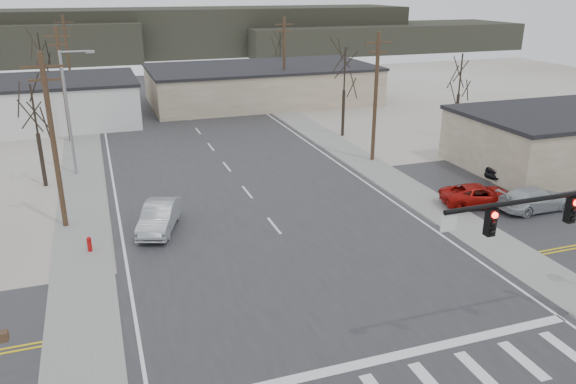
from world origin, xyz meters
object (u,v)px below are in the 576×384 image
object	(u,v)px
fire_hydrant	(89,244)
car_parked_dark_a	(512,169)
car_far_a	(199,90)
car_parked_dark_b	(537,163)
car_parked_red	(480,195)
sedan_crossing	(159,217)
car_parked_silver	(536,199)
car_far_b	(105,82)

from	to	relation	value
fire_hydrant	car_parked_dark_a	distance (m)	29.23
car_far_a	car_parked_dark_b	bearing A→B (deg)	110.55
fire_hydrant	car_parked_red	world-z (taller)	car_parked_red
car_far_a	car_parked_red	size ratio (longest dim) A/B	1.11
sedan_crossing	car_parked_dark_a	xyz separation A→B (m)	(25.27, 0.97, -0.08)
fire_hydrant	car_parked_dark_b	bearing A→B (deg)	5.76
fire_hydrant	car_far_a	bearing A→B (deg)	71.97
car_parked_red	car_parked_silver	distance (m)	3.32
car_parked_dark_b	car_far_a	bearing A→B (deg)	34.98
car_parked_dark_a	car_parked_dark_b	xyz separation A→B (m)	(2.80, 0.63, -0.02)
car_far_b	car_far_a	bearing A→B (deg)	-46.03
car_far_a	car_parked_red	xyz separation A→B (m)	(9.80, -43.33, -0.12)
car_parked_dark_a	car_parked_dark_b	world-z (taller)	car_parked_dark_a
car_parked_silver	car_parked_dark_b	bearing A→B (deg)	-43.74
sedan_crossing	car_far_b	size ratio (longest dim) A/B	1.32
fire_hydrant	car_far_a	size ratio (longest dim) A/B	0.16
sedan_crossing	car_parked_dark_b	size ratio (longest dim) A/B	1.13
car_far_b	car_parked_silver	xyz separation A→B (m)	(23.61, -56.75, 0.09)
car_parked_dark_a	sedan_crossing	bearing A→B (deg)	80.12
car_far_a	car_parked_silver	xyz separation A→B (m)	(12.60, -45.11, -0.08)
car_parked_red	car_parked_silver	world-z (taller)	car_parked_silver
sedan_crossing	car_parked_silver	xyz separation A→B (m)	(22.47, -4.59, -0.08)
car_far_a	car_parked_red	bearing A→B (deg)	98.23
car_far_a	car_parked_red	world-z (taller)	car_far_a
fire_hydrant	car_parked_dark_a	bearing A→B (deg)	5.09
car_parked_dark_b	sedan_crossing	bearing A→B (deg)	103.17
sedan_crossing	car_far_b	world-z (taller)	sedan_crossing
car_parked_dark_b	car_parked_silver	xyz separation A→B (m)	(-5.60, -6.19, 0.02)
car_parked_dark_a	car_parked_silver	xyz separation A→B (m)	(-2.80, -5.56, -0.00)
car_far_b	car_parked_silver	distance (m)	61.46
sedan_crossing	car_parked_dark_a	bearing A→B (deg)	21.40
car_far_b	car_parked_dark_b	distance (m)	58.39
car_far_a	car_far_b	distance (m)	16.02
car_parked_red	car_parked_dark_b	world-z (taller)	car_parked_dark_b
car_far_a	car_far_b	xyz separation A→B (m)	(-11.02, 11.64, -0.17)
sedan_crossing	car_parked_dark_b	world-z (taller)	sedan_crossing
car_far_a	sedan_crossing	bearing A→B (deg)	71.79
car_parked_red	car_parked_silver	bearing A→B (deg)	-109.42
sedan_crossing	car_far_a	world-z (taller)	sedan_crossing
fire_hydrant	car_parked_red	size ratio (longest dim) A/B	0.18
sedan_crossing	car_parked_red	world-z (taller)	sedan_crossing
car_parked_dark_a	fire_hydrant	bearing A→B (deg)	83.01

